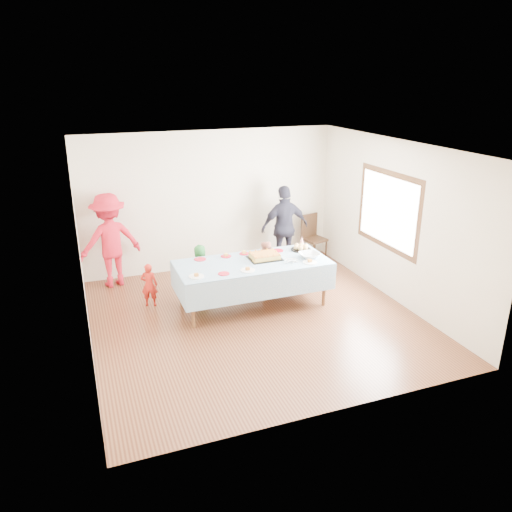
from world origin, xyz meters
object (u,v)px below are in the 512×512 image
Objects in this scene: party_table at (252,265)px; dining_chair at (312,234)px; birthday_cake at (265,256)px; adult_left at (110,240)px.

dining_chair reaches higher than party_table.
party_table is 0.27m from birthday_cake.
adult_left is (-4.05, 0.02, 0.33)m from dining_chair.
dining_chair is (1.71, 1.63, -0.30)m from birthday_cake.
dining_chair is at bearing 43.74° from birthday_cake.
dining_chair is at bearing 167.42° from adult_left.
adult_left is at bearing 144.74° from birthday_cake.
birthday_cake is at bearing 16.53° from party_table.
party_table is at bearing -163.47° from birthday_cake.
adult_left reaches higher than dining_chair.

